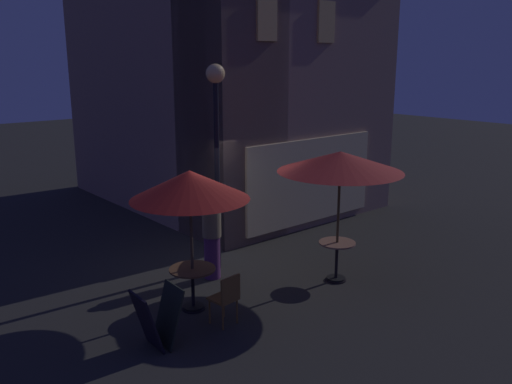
{
  "coord_description": "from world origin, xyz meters",
  "views": [
    {
      "loc": [
        -5.91,
        -8.21,
        4.19
      ],
      "look_at": [
        0.64,
        -0.5,
        1.69
      ],
      "focal_mm": 37.79,
      "sensor_mm": 36.0,
      "label": 1
    }
  ],
  "objects": [
    {
      "name": "patio_umbrella_1",
      "position": [
        1.61,
        -1.77,
        2.34
      ],
      "size": [
        2.35,
        2.35,
        2.54
      ],
      "color": "black",
      "rests_on": "ground"
    },
    {
      "name": "menu_sandwich_board",
      "position": [
        -2.3,
        -1.72,
        0.46
      ],
      "size": [
        0.67,
        0.58,
        0.9
      ],
      "rotation": [
        0.0,
        0.0,
        -0.04
      ],
      "color": "black",
      "rests_on": "ground"
    },
    {
      "name": "patio_umbrella_0",
      "position": [
        -1.2,
        -1.01,
        2.19
      ],
      "size": [
        1.98,
        1.98,
        2.44
      ],
      "color": "black",
      "rests_on": "ground"
    },
    {
      "name": "cafe_table_0",
      "position": [
        -1.2,
        -1.01,
        0.56
      ],
      "size": [
        0.79,
        0.79,
        0.75
      ],
      "color": "black",
      "rests_on": "ground"
    },
    {
      "name": "cafe_table_1",
      "position": [
        1.61,
        -1.77,
        0.56
      ],
      "size": [
        0.7,
        0.7,
        0.78
      ],
      "color": "black",
      "rests_on": "ground"
    },
    {
      "name": "ground_plane",
      "position": [
        0.0,
        0.0,
        0.0
      ],
      "size": [
        60.0,
        60.0,
        0.0
      ],
      "primitive_type": "plane",
      "color": "#2A2825"
    },
    {
      "name": "cafe_building",
      "position": [
        2.74,
        3.64,
        3.64
      ],
      "size": [
        6.0,
        8.28,
        7.29
      ],
      "color": "gray",
      "rests_on": "ground"
    },
    {
      "name": "cafe_chair_0",
      "position": [
        -1.11,
        -1.84,
        0.52
      ],
      "size": [
        0.43,
        0.43,
        0.86
      ],
      "rotation": [
        0.0,
        0.0,
        1.68
      ],
      "color": "brown",
      "rests_on": "ground"
    },
    {
      "name": "patron_standing_0",
      "position": [
        -0.14,
        -0.1,
        0.83
      ],
      "size": [
        0.37,
        0.37,
        1.66
      ],
      "rotation": [
        0.0,
        0.0,
        6.05
      ],
      "color": "#5E2F65",
      "rests_on": "ground"
    },
    {
      "name": "street_lamp_near_corner",
      "position": [
        0.28,
        0.26,
        3.05
      ],
      "size": [
        0.37,
        0.37,
        4.11
      ],
      "color": "black",
      "rests_on": "ground"
    }
  ]
}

